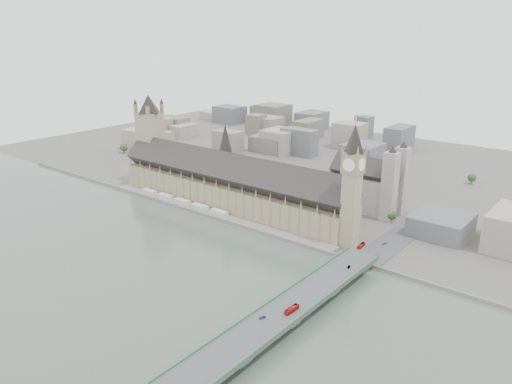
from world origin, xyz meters
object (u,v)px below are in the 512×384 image
Objects in this scene: elizabeth_tower at (352,178)px; westminster_bridge at (309,298)px; victoria_tower at (151,135)px; red_bus_north at (361,246)px; car_approach at (384,244)px; westminster_abbey at (369,186)px; palace_of_westminster at (230,185)px; car_blue at (262,317)px; car_silver at (349,267)px; red_bus_south at (292,309)px.

westminster_bridge is (24.00, -95.50, -52.96)m from elizabeth_tower.
victoria_tower is 0.31× the size of westminster_bridge.
car_approach is (11.36, 16.34, -0.86)m from red_bus_north.
victoria_tower is 284.42m from red_bus_north.
westminster_bridge is 4.78× the size of westminster_abbey.
palace_of_westminster is 64.27× the size of car_blue.
elizabeth_tower is at bearing 122.33° from car_blue.
car_silver is (287.85, -69.17, -44.32)m from victoria_tower.
red_bus_north is 0.93× the size of red_bus_south.
car_approach reaches higher than westminster_bridge.
victoria_tower is at bearing -163.50° from westminster_abbey.
westminster_bridge is 44.87m from car_silver.
red_bus_north is at bearing 114.59° from car_blue.
car_blue is (0.93, -123.19, -0.78)m from red_bus_north.
victoria_tower is 244.79m from westminster_abbey.
car_approach is at bearing -56.38° from westminster_abbey.
westminster_abbey is 149.36m from car_silver.
car_silver is (8.81, -35.39, -0.85)m from red_bus_north.
elizabeth_tower is 260.64m from victoria_tower.
westminster_abbey is 17.64× the size of car_silver.
car_silver is (165.85, -62.87, -11.82)m from palace_of_westminster.
westminster_abbey is 16.49× the size of car_blue.
palace_of_westminster is at bearing -159.65° from car_approach.
westminster_abbey is at bearing 105.64° from westminster_bridge.
red_bus_south is at bearing -88.16° from red_bus_north.
westminster_abbey reaches higher than car_silver.
car_silver is at bearing -20.76° from palace_of_westminster.
palace_of_westminster is 218.62m from car_blue.
westminster_abbey is 104.77m from car_approach.
palace_of_westminster is at bearing -2.96° from victoria_tower.
car_blue is at bearing -43.65° from palace_of_westminster.
victoria_tower reaches higher than car_approach.
red_bus_north reaches higher than car_approach.
palace_of_westminster is at bearing 175.15° from elizabeth_tower.
elizabeth_tower is 134.16m from red_bus_south.
car_blue is at bearing -95.29° from westminster_bridge.
palace_of_westminster is 68.73× the size of car_silver.
victoria_tower is 23.14× the size of car_approach.
westminster_abbey is 6.38× the size of red_bus_north.
westminster_bridge is 78.82× the size of car_blue.
westminster_abbey is at bearing 125.91° from car_blue.
red_bus_north is (157.04, -27.48, -10.97)m from palace_of_westminster.
victoria_tower is 8.69× the size of red_bus_south.
red_bus_north reaches higher than car_silver.
car_blue is (279.97, -156.97, -44.25)m from victoria_tower.
red_bus_north is at bearing 85.42° from car_silver.
victoria_tower is 24.25× the size of car_blue.
red_bus_south is 123.09m from car_approach.
elizabeth_tower is 27.88× the size of car_silver.
elizabeth_tower reaches higher than westminster_bridge.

